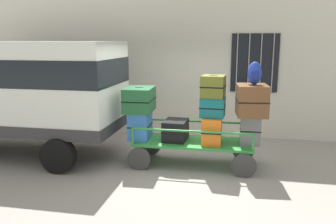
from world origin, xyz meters
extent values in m
plane|color=gray|center=(0.00, 0.00, 0.00)|extent=(40.00, 40.00, 0.00)
cube|color=beige|center=(0.00, 2.47, 2.50)|extent=(12.00, 0.30, 5.00)
cube|color=black|center=(1.54, 2.30, 2.00)|extent=(1.20, 0.04, 1.50)
cylinder|color=gray|center=(1.09, 2.26, 2.00)|extent=(0.03, 0.03, 1.50)
cylinder|color=gray|center=(1.39, 2.26, 2.00)|extent=(0.03, 0.03, 1.50)
cylinder|color=gray|center=(1.69, 2.26, 2.00)|extent=(0.03, 0.03, 1.50)
cylinder|color=gray|center=(1.99, 2.26, 2.00)|extent=(0.03, 0.03, 1.50)
cube|color=silver|center=(-3.85, -0.10, 1.60)|extent=(4.87, 1.90, 1.90)
cube|color=black|center=(-3.85, -0.10, 1.93)|extent=(4.89, 1.92, 0.55)
cube|color=#2D2D30|center=(-3.85, -0.10, 0.77)|extent=(4.91, 1.94, 0.24)
cylinder|color=black|center=(-2.30, -1.04, 0.35)|extent=(0.70, 0.22, 0.70)
cube|color=#2D8438|center=(0.25, -0.09, 0.49)|extent=(2.45, 0.95, 0.05)
cylinder|color=#383838|center=(1.29, -0.59, 0.23)|extent=(0.47, 0.06, 0.47)
cylinder|color=#383838|center=(1.29, 0.41, 0.23)|extent=(0.47, 0.06, 0.47)
cylinder|color=#383838|center=(-0.78, -0.59, 0.23)|extent=(0.47, 0.06, 0.47)
cylinder|color=#383838|center=(-0.78, 0.41, 0.23)|extent=(0.47, 0.06, 0.47)
cylinder|color=#2D8438|center=(1.44, -0.53, 0.68)|extent=(0.04, 0.04, 0.33)
cylinder|color=#2D8438|center=(1.44, 0.35, 0.68)|extent=(0.04, 0.04, 0.33)
cylinder|color=#2D8438|center=(-0.93, -0.53, 0.68)|extent=(0.04, 0.04, 0.33)
cylinder|color=#2D8438|center=(-0.93, 0.35, 0.68)|extent=(0.04, 0.04, 0.33)
cylinder|color=#2D8438|center=(0.25, -0.53, 0.84)|extent=(2.37, 0.04, 0.04)
cylinder|color=#2D8438|center=(0.25, 0.35, 0.84)|extent=(2.37, 0.04, 0.04)
cube|color=#3372C6|center=(-0.89, -0.09, 0.81)|extent=(0.43, 0.62, 0.59)
cube|color=black|center=(-0.89, -0.09, 0.81)|extent=(0.44, 0.63, 0.02)
cube|color=black|center=(-0.89, -0.09, 1.10)|extent=(0.15, 0.03, 0.02)
cube|color=#194C28|center=(-0.89, -0.12, 1.37)|extent=(0.60, 0.80, 0.50)
cube|color=black|center=(-0.89, -0.12, 1.37)|extent=(0.61, 0.81, 0.02)
cube|color=black|center=(-0.89, -0.12, 1.61)|extent=(0.16, 0.04, 0.02)
cube|color=black|center=(-0.13, -0.07, 0.73)|extent=(0.49, 0.63, 0.43)
cube|color=black|center=(-0.13, -0.07, 0.73)|extent=(0.50, 0.65, 0.02)
cube|color=black|center=(-0.13, -0.07, 0.94)|extent=(0.16, 0.04, 0.02)
cube|color=orange|center=(0.64, -0.12, 0.78)|extent=(0.39, 0.62, 0.53)
cube|color=black|center=(0.64, -0.12, 0.78)|extent=(0.40, 0.63, 0.02)
cube|color=black|center=(0.64, -0.12, 1.05)|extent=(0.13, 0.03, 0.02)
cube|color=#0F5960|center=(0.64, -0.07, 1.25)|extent=(0.50, 0.49, 0.39)
cube|color=black|center=(0.64, -0.07, 1.25)|extent=(0.51, 0.50, 0.02)
cube|color=black|center=(0.64, -0.07, 1.45)|extent=(0.16, 0.04, 0.02)
cube|color=#4C5119|center=(0.64, -0.08, 1.68)|extent=(0.49, 0.53, 0.43)
cube|color=black|center=(0.64, -0.08, 1.68)|extent=(0.50, 0.54, 0.02)
cube|color=black|center=(0.64, -0.08, 1.89)|extent=(0.16, 0.04, 0.02)
cube|color=slate|center=(1.40, -0.09, 0.81)|extent=(0.40, 0.32, 0.59)
cube|color=black|center=(1.40, -0.09, 0.81)|extent=(0.41, 0.33, 0.02)
cube|color=black|center=(1.40, -0.09, 1.11)|extent=(0.14, 0.03, 0.02)
cube|color=brown|center=(1.40, -0.12, 1.42)|extent=(0.64, 0.73, 0.61)
cube|color=black|center=(1.40, -0.12, 1.42)|extent=(0.65, 0.74, 0.02)
cube|color=black|center=(1.40, -0.12, 1.72)|extent=(0.16, 0.04, 0.02)
ellipsoid|color=navy|center=(1.43, -0.13, 1.96)|extent=(0.27, 0.19, 0.44)
cube|color=navy|center=(1.43, -0.22, 1.91)|extent=(0.14, 0.06, 0.15)
camera|label=1|loc=(1.07, -7.05, 2.57)|focal=37.31mm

